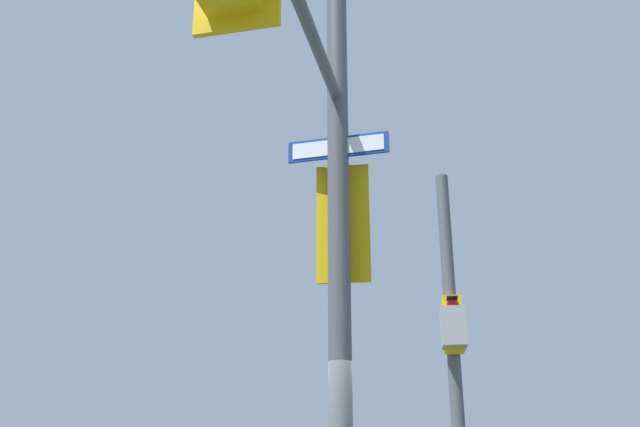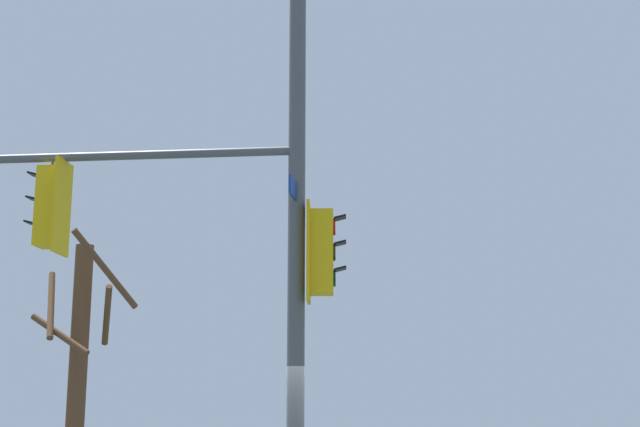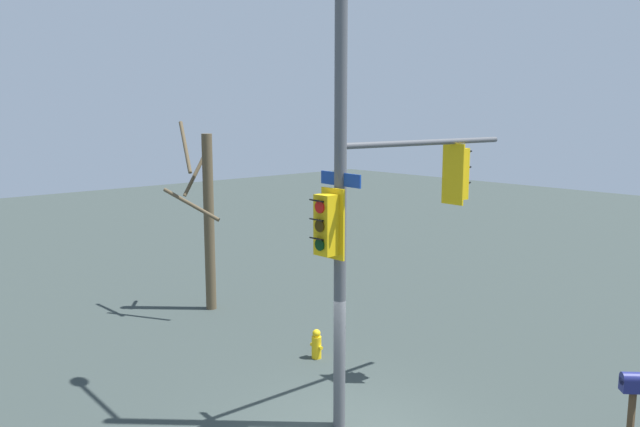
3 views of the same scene
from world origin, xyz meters
The scene contains 2 objects.
main_signal_pole_assembly centered at (-0.54, 0.81, 4.78)m, with size 3.23×5.33×8.95m.
secondary_pole_assembly centered at (-1.56, -7.09, 3.95)m, with size 0.51×0.86×7.56m.
Camera 1 is at (-1.44, 6.78, 1.43)m, focal length 39.43 mm.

